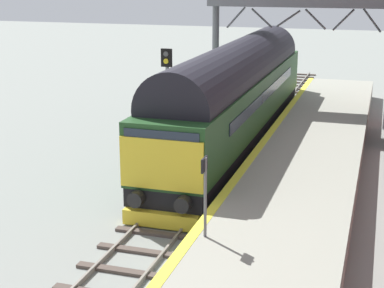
{
  "coord_description": "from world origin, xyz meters",
  "views": [
    {
      "loc": [
        6.1,
        -17.62,
        7.55
      ],
      "look_at": [
        0.2,
        1.18,
        2.03
      ],
      "focal_mm": 57.18,
      "sensor_mm": 36.0,
      "label": 1
    }
  ],
  "objects": [
    {
      "name": "track_main",
      "position": [
        0.0,
        0.0,
        0.05
      ],
      "size": [
        2.5,
        60.0,
        0.15
      ],
      "color": "slate",
      "rests_on": "ground"
    },
    {
      "name": "ground_plane",
      "position": [
        0.0,
        0.0,
        0.0
      ],
      "size": [
        140.0,
        140.0,
        0.0
      ],
      "primitive_type": "plane",
      "color": "gray",
      "rests_on": "ground"
    },
    {
      "name": "overhead_footbridge",
      "position": [
        2.05,
        13.59,
        5.73
      ],
      "size": [
        9.3,
        2.0,
        6.44
      ],
      "color": "slate",
      "rests_on": "ground"
    },
    {
      "name": "signal_post_near",
      "position": [
        -1.99,
        4.89,
        2.92
      ],
      "size": [
        0.44,
        0.22,
        4.72
      ],
      "color": "gray",
      "rests_on": "ground"
    },
    {
      "name": "diesel_locomotive",
      "position": [
        0.0,
        8.35,
        2.49
      ],
      "size": [
        2.74,
        19.67,
        4.68
      ],
      "color": "black",
      "rests_on": "ground"
    },
    {
      "name": "station_platform",
      "position": [
        3.6,
        0.0,
        0.5
      ],
      "size": [
        4.0,
        44.0,
        1.01
      ],
      "color": "gray",
      "rests_on": "ground"
    },
    {
      "name": "platform_number_sign",
      "position": [
        2.06,
        -3.67,
        2.4
      ],
      "size": [
        0.1,
        0.44,
        2.12
      ],
      "color": "slate",
      "rests_on": "station_platform"
    }
  ]
}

